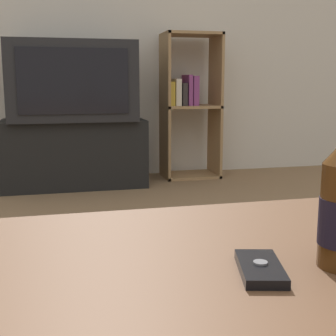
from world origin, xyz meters
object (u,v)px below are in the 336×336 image
(television, at_px, (71,81))
(bookshelf, at_px, (188,103))
(tv_stand, at_px, (74,153))
(cell_phone, at_px, (260,268))

(television, height_order, bookshelf, bookshelf)
(tv_stand, relative_size, cell_phone, 7.68)
(television, bearing_deg, cell_phone, -86.95)
(bookshelf, relative_size, cell_phone, 8.50)
(television, xyz_separation_m, cell_phone, (0.14, -2.71, -0.26))
(bookshelf, xyz_separation_m, cell_phone, (-0.71, -2.81, -0.11))
(tv_stand, bearing_deg, bookshelf, 6.50)
(tv_stand, distance_m, television, 0.49)
(bookshelf, bearing_deg, television, -173.25)
(television, distance_m, cell_phone, 2.72)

